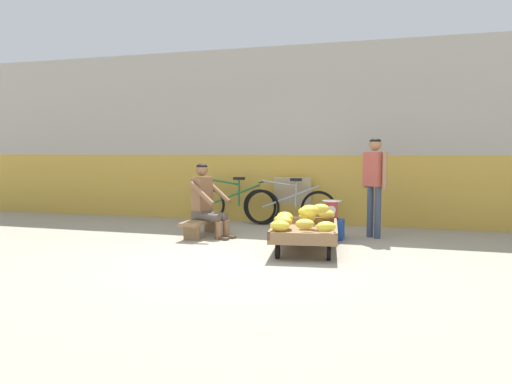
{
  "coord_description": "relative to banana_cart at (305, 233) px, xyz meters",
  "views": [
    {
      "loc": [
        1.83,
        -5.56,
        1.32
      ],
      "look_at": [
        -0.12,
        1.05,
        0.75
      ],
      "focal_mm": 33.99,
      "sensor_mm": 36.0,
      "label": 1
    }
  ],
  "objects": [
    {
      "name": "bicycle_near_left",
      "position": [
        -1.77,
        2.21,
        0.11
      ],
      "size": [
        1.66,
        0.48,
        0.86
      ],
      "color": "black",
      "rests_on": "ground"
    },
    {
      "name": "plastic_crate",
      "position": [
        0.22,
        0.99,
        -0.09
      ],
      "size": [
        0.36,
        0.28,
        0.3
      ],
      "color": "#234CA8",
      "rests_on": "ground"
    },
    {
      "name": "bicycle_far_left",
      "position": [
        -0.67,
        2.12,
        0.11
      ],
      "size": [
        1.66,
        0.48,
        0.86
      ],
      "color": "black",
      "rests_on": "ground"
    },
    {
      "name": "low_bench",
      "position": [
        -1.77,
        0.69,
        -0.04
      ],
      "size": [
        0.33,
        1.11,
        0.27
      ],
      "color": "olive",
      "rests_on": "ground"
    },
    {
      "name": "ground_plane",
      "position": [
        -0.65,
        -0.75,
        -0.24
      ],
      "size": [
        80.0,
        80.0,
        0.0
      ],
      "primitive_type": "plane",
      "color": "gray"
    },
    {
      "name": "customer_adult",
      "position": [
        0.83,
        1.29,
        0.71
      ],
      "size": [
        0.38,
        0.37,
        1.53
      ],
      "color": "#38425B",
      "rests_on": "ground"
    },
    {
      "name": "back_wall",
      "position": [
        -0.65,
        2.61,
        1.39
      ],
      "size": [
        16.0,
        0.3,
        3.25
      ],
      "color": "gold",
      "rests_on": "ground"
    },
    {
      "name": "sign_board",
      "position": [
        -0.68,
        2.45,
        0.19
      ],
      "size": [
        0.7,
        0.3,
        0.86
      ],
      "color": "#C6B289",
      "rests_on": "ground"
    },
    {
      "name": "weighing_scale",
      "position": [
        0.22,
        0.99,
        0.21
      ],
      "size": [
        0.3,
        0.3,
        0.29
      ],
      "color": "#28282D",
      "rests_on": "plastic_crate"
    },
    {
      "name": "banana_pile",
      "position": [
        -0.03,
        -0.01,
        0.22
      ],
      "size": [
        0.98,
        1.46,
        0.27
      ],
      "color": "gold",
      "rests_on": "banana_cart"
    },
    {
      "name": "vendor_seated",
      "position": [
        -1.68,
        0.66,
        0.33
      ],
      "size": [
        0.73,
        0.6,
        1.14
      ],
      "color": "brown",
      "rests_on": "ground"
    },
    {
      "name": "banana_cart",
      "position": [
        0.0,
        0.0,
        0.0
      ],
      "size": [
        1.02,
        1.54,
        0.36
      ],
      "color": "#8E6B47",
      "rests_on": "ground"
    },
    {
      "name": "shopping_bag",
      "position": [
        0.18,
        0.53,
        -0.12
      ],
      "size": [
        0.18,
        0.12,
        0.24
      ],
      "primitive_type": "cube",
      "color": "green",
      "rests_on": "ground"
    }
  ]
}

